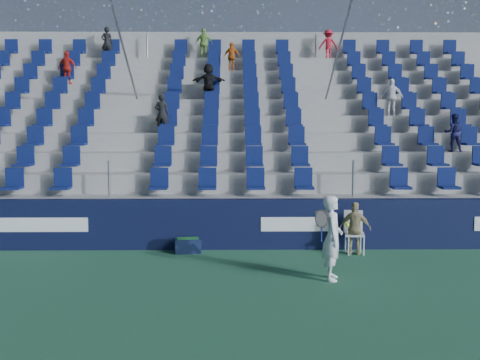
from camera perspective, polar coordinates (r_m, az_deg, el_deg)
ground at (r=11.52m, az=-0.83°, el=-9.91°), size 70.00×70.00×0.00m
sponsor_wall at (r=14.45m, az=-0.80°, el=-4.20°), size 24.00×0.32×1.20m
grandstand at (r=19.35m, az=-0.81°, el=2.95°), size 24.00×8.17×6.63m
tennis_player at (r=11.82m, az=8.74°, el=-5.43°), size 0.69×0.67×1.66m
line_judge_chair at (r=14.26m, az=10.75°, el=-4.59°), size 0.50×0.51×0.99m
line_judge at (r=14.10m, az=10.88°, el=-4.52°), size 0.77×0.51×1.22m
ball_bin at (r=14.18m, az=-4.98°, el=-6.13°), size 0.66×0.49×0.34m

